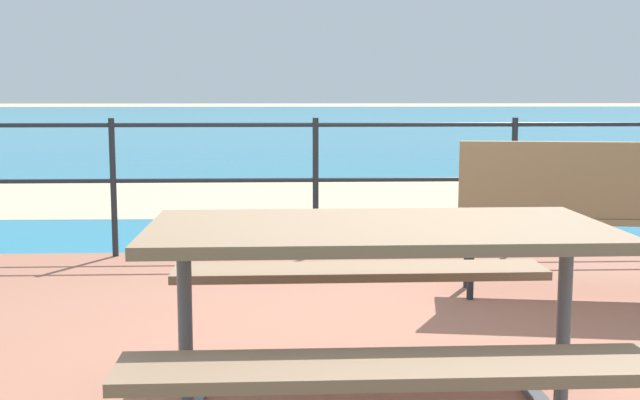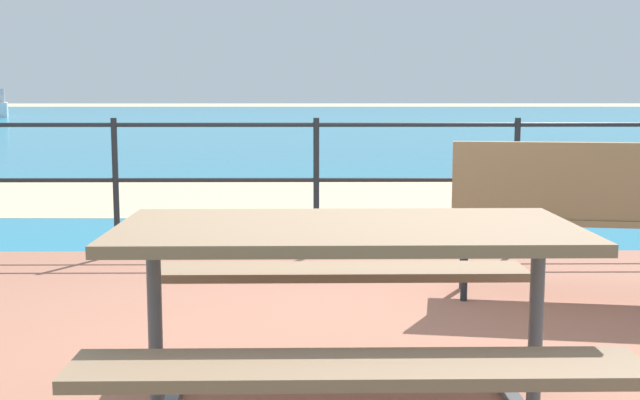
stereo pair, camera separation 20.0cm
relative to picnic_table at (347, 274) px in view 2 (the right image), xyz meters
name	(u,v)px [view 2 (the right image)]	position (x,y,z in m)	size (l,w,h in m)	color
ground_plane	(320,379)	(-0.09, 0.69, -0.63)	(240.00, 240.00, 0.00)	tan
patio_paving	(320,373)	(-0.09, 0.69, -0.60)	(6.40, 5.20, 0.06)	#935B47
sea_water	(312,118)	(-0.09, 40.69, -0.62)	(90.00, 90.00, 0.01)	teal
beach_strip	(315,197)	(-0.09, 6.95, -0.62)	(54.00, 3.50, 0.01)	tan
picnic_table	(347,274)	(0.00, 0.00, 0.00)	(1.56, 1.47, 0.74)	#7A6047
park_bench	(578,205)	(1.39, 1.77, -0.01)	(1.46, 0.63, 0.92)	#8C704C
railing_fence	(316,168)	(-0.09, 3.17, 0.08)	(5.94, 0.04, 1.01)	#1E2328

